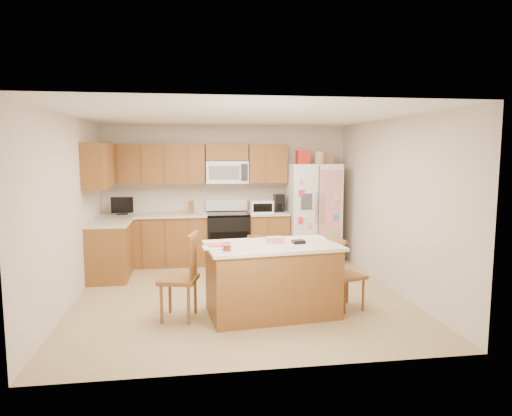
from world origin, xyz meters
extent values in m
plane|color=#A38855|center=(0.00, 0.00, 0.00)|extent=(4.50, 4.50, 0.00)
cube|color=beige|center=(0.00, 2.25, 1.25)|extent=(4.50, 0.10, 2.50)
cube|color=beige|center=(0.00, -2.25, 1.25)|extent=(4.50, 0.10, 2.50)
cube|color=beige|center=(-2.25, 0.00, 1.25)|extent=(0.10, 4.50, 2.50)
cube|color=beige|center=(2.25, 0.00, 1.25)|extent=(0.10, 4.50, 2.50)
cube|color=white|center=(0.00, 0.00, 2.50)|extent=(4.50, 4.50, 0.04)
cube|color=brown|center=(-1.31, 1.95, 0.44)|extent=(1.87, 0.60, 0.88)
cube|color=brown|center=(0.74, 1.95, 0.44)|extent=(0.72, 0.60, 0.88)
cube|color=brown|center=(-1.95, 1.17, 0.44)|extent=(0.60, 0.95, 0.88)
cube|color=beige|center=(-1.31, 1.94, 0.90)|extent=(1.87, 0.64, 0.04)
cube|color=beige|center=(0.74, 1.94, 0.90)|extent=(0.72, 0.64, 0.04)
cube|color=beige|center=(-1.94, 1.17, 0.90)|extent=(0.64, 0.95, 0.04)
cube|color=brown|center=(-1.32, 2.08, 1.80)|extent=(1.85, 0.33, 0.70)
cube|color=brown|center=(0.75, 2.08, 1.80)|extent=(0.70, 0.33, 0.70)
cube|color=brown|center=(0.00, 2.08, 2.00)|extent=(0.76, 0.33, 0.29)
cube|color=brown|center=(-2.08, 1.17, 1.80)|extent=(0.33, 0.95, 0.70)
cube|color=brown|center=(-1.90, 1.92, 1.80)|extent=(0.02, 0.01, 0.66)
cube|color=brown|center=(-1.90, 1.65, 0.44)|extent=(0.02, 0.01, 0.84)
cube|color=brown|center=(-1.50, 1.92, 1.80)|extent=(0.02, 0.01, 0.66)
cube|color=brown|center=(-1.50, 1.65, 0.44)|extent=(0.02, 0.01, 0.84)
cube|color=brown|center=(-1.10, 1.92, 1.80)|extent=(0.02, 0.01, 0.66)
cube|color=brown|center=(-1.10, 1.65, 0.44)|extent=(0.02, 0.01, 0.84)
cube|color=brown|center=(-0.70, 1.92, 1.80)|extent=(0.01, 0.01, 0.66)
cube|color=brown|center=(-0.70, 1.65, 0.44)|extent=(0.01, 0.01, 0.84)
cube|color=brown|center=(0.70, 1.92, 1.80)|extent=(0.01, 0.01, 0.66)
cube|color=brown|center=(0.70, 1.65, 0.44)|extent=(0.01, 0.01, 0.84)
cube|color=white|center=(0.00, 2.06, 1.65)|extent=(0.76, 0.38, 0.40)
cube|color=slate|center=(-0.06, 1.86, 1.65)|extent=(0.54, 0.01, 0.24)
cube|color=#262626|center=(0.30, 1.86, 1.65)|extent=(0.12, 0.01, 0.30)
cube|color=brown|center=(-0.65, 1.95, 1.03)|extent=(0.10, 0.14, 0.22)
cube|color=black|center=(-1.85, 1.97, 0.93)|extent=(0.18, 0.12, 0.02)
cube|color=black|center=(-1.85, 1.97, 1.09)|extent=(0.38, 0.03, 0.28)
cube|color=#E04B33|center=(0.58, 2.03, 1.01)|extent=(0.35, 0.22, 0.18)
cube|color=white|center=(0.60, 1.80, 1.04)|extent=(0.40, 0.28, 0.23)
cube|color=black|center=(0.60, 1.66, 1.04)|extent=(0.34, 0.01, 0.15)
cube|color=black|center=(0.96, 2.00, 1.08)|extent=(0.18, 0.22, 0.32)
cylinder|color=black|center=(0.96, 1.93, 1.01)|extent=(0.12, 0.12, 0.12)
cube|color=black|center=(0.00, 1.93, 0.44)|extent=(0.76, 0.64, 0.88)
cube|color=black|center=(0.00, 1.60, 0.42)|extent=(0.68, 0.01, 0.42)
cube|color=black|center=(0.00, 1.93, 0.91)|extent=(0.76, 0.64, 0.03)
cube|color=white|center=(0.00, 2.19, 1.03)|extent=(0.76, 0.10, 0.20)
cube|color=white|center=(1.57, 1.88, 0.90)|extent=(0.90, 0.75, 1.80)
cube|color=#4C4C4C|center=(1.57, 1.49, 0.90)|extent=(0.02, 0.01, 1.75)
cube|color=silver|center=(1.52, 1.47, 1.05)|extent=(0.02, 0.03, 0.55)
cube|color=silver|center=(1.62, 1.47, 1.05)|extent=(0.02, 0.03, 0.55)
cube|color=#3F3F44|center=(1.35, 1.49, 1.15)|extent=(0.20, 0.01, 0.28)
cube|color=#D84C59|center=(1.77, 1.49, 1.05)|extent=(0.42, 0.01, 1.30)
cube|color=red|center=(1.37, 1.88, 1.92)|extent=(0.22, 0.22, 0.24)
cylinder|color=tan|center=(1.67, 1.82, 1.91)|extent=(0.18, 0.18, 0.22)
cube|color=#B5694F|center=(1.85, 1.96, 1.89)|extent=(0.18, 0.20, 0.18)
cube|color=brown|center=(0.32, -0.80, 0.42)|extent=(1.62, 1.03, 0.85)
cube|color=beige|center=(0.32, -0.80, 0.87)|extent=(1.71, 1.11, 0.04)
cylinder|color=red|center=(-0.26, -1.08, 0.92)|extent=(0.08, 0.08, 0.06)
cylinder|color=white|center=(-0.26, -1.08, 0.93)|extent=(0.09, 0.09, 0.09)
cube|color=beige|center=(0.37, -0.71, 0.92)|extent=(0.21, 0.17, 0.07)
cube|color=black|center=(0.65, -0.80, 0.91)|extent=(0.16, 0.14, 0.04)
cube|color=white|center=(-0.39, -0.93, 0.89)|extent=(0.32, 0.27, 0.01)
cube|color=#D84C4C|center=(-0.35, -0.85, 0.91)|extent=(0.28, 0.23, 0.01)
cylinder|color=white|center=(0.03, -1.04, 0.89)|extent=(0.13, 0.06, 0.01)
cube|color=brown|center=(-0.83, -0.79, 0.49)|extent=(0.52, 0.54, 0.05)
cylinder|color=brown|center=(-0.95, -0.58, 0.23)|extent=(0.04, 0.04, 0.47)
cylinder|color=brown|center=(-1.03, -0.93, 0.23)|extent=(0.04, 0.04, 0.47)
cylinder|color=brown|center=(-0.63, -0.65, 0.23)|extent=(0.04, 0.04, 0.47)
cylinder|color=brown|center=(-0.71, -1.01, 0.23)|extent=(0.04, 0.04, 0.47)
cylinder|color=brown|center=(-0.61, -0.68, 0.77)|extent=(0.02, 0.02, 0.52)
cylinder|color=brown|center=(-0.63, -0.76, 0.77)|extent=(0.02, 0.02, 0.52)
cylinder|color=brown|center=(-0.65, -0.83, 0.77)|extent=(0.02, 0.02, 0.52)
cylinder|color=brown|center=(-0.67, -0.91, 0.77)|extent=(0.02, 0.02, 0.52)
cylinder|color=brown|center=(-0.69, -0.99, 0.77)|extent=(0.02, 0.02, 0.52)
cube|color=brown|center=(-0.65, -0.83, 1.03)|extent=(0.14, 0.43, 0.05)
cube|color=brown|center=(0.33, -0.07, 0.41)|extent=(0.49, 0.49, 0.04)
cylinder|color=brown|center=(0.52, -0.01, 0.19)|extent=(0.03, 0.03, 0.39)
cylinder|color=brown|center=(0.24, 0.11, 0.19)|extent=(0.03, 0.03, 0.39)
cylinder|color=brown|center=(0.41, -0.26, 0.19)|extent=(0.03, 0.03, 0.39)
cylinder|color=brown|center=(0.13, -0.14, 0.19)|extent=(0.03, 0.03, 0.39)
cylinder|color=brown|center=(0.39, -0.27, 0.64)|extent=(0.02, 0.02, 0.43)
cylinder|color=brown|center=(0.32, -0.24, 0.64)|extent=(0.02, 0.02, 0.43)
cylinder|color=brown|center=(0.26, -0.21, 0.64)|extent=(0.02, 0.02, 0.43)
cylinder|color=brown|center=(0.20, -0.19, 0.64)|extent=(0.02, 0.02, 0.43)
cylinder|color=brown|center=(0.14, -0.16, 0.64)|extent=(0.02, 0.02, 0.43)
cube|color=brown|center=(0.26, -0.21, 0.86)|extent=(0.35, 0.18, 0.05)
cube|color=brown|center=(1.30, -0.74, 0.43)|extent=(0.49, 0.50, 0.04)
cylinder|color=brown|center=(1.49, -0.86, 0.21)|extent=(0.03, 0.03, 0.41)
cylinder|color=brown|center=(1.39, -0.54, 0.21)|extent=(0.03, 0.03, 0.41)
cylinder|color=brown|center=(1.22, -0.94, 0.21)|extent=(0.03, 0.03, 0.41)
cylinder|color=brown|center=(1.12, -0.63, 0.21)|extent=(0.03, 0.03, 0.41)
cylinder|color=brown|center=(1.19, -0.93, 0.68)|extent=(0.02, 0.02, 0.46)
cylinder|color=brown|center=(1.17, -0.86, 0.68)|extent=(0.02, 0.02, 0.46)
cylinder|color=brown|center=(1.15, -0.79, 0.68)|extent=(0.02, 0.02, 0.46)
cylinder|color=brown|center=(1.12, -0.73, 0.68)|extent=(0.02, 0.02, 0.46)
cylinder|color=brown|center=(1.10, -0.66, 0.68)|extent=(0.02, 0.02, 0.46)
cube|color=brown|center=(1.15, -0.79, 0.91)|extent=(0.15, 0.38, 0.05)
camera|label=1|loc=(-0.68, -6.22, 2.02)|focal=32.00mm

